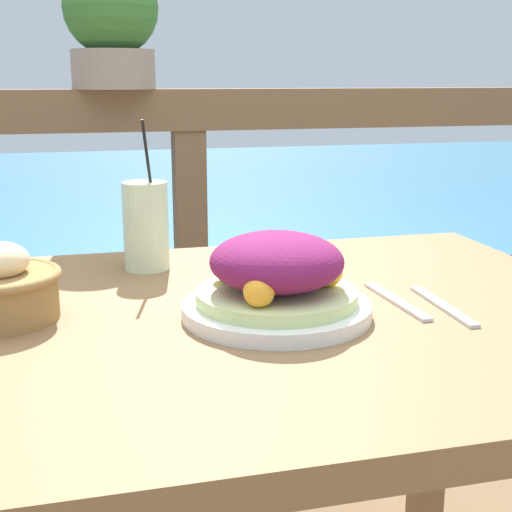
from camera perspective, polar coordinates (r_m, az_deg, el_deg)
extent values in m
cube|color=olive|center=(1.00, 1.27, -5.50)|extent=(1.01, 0.80, 0.04)
cube|color=olive|center=(1.59, 13.79, -12.07)|extent=(0.06, 0.06, 0.67)
cube|color=brown|center=(1.63, -5.49, 11.60)|extent=(2.80, 0.08, 0.09)
cube|color=brown|center=(1.73, -5.10, -5.18)|extent=(0.07, 0.07, 0.91)
cube|color=teal|center=(4.20, -10.61, 2.73)|extent=(12.00, 4.00, 0.42)
cylinder|color=silver|center=(0.97, 1.36, -4.29)|extent=(0.26, 0.26, 0.02)
cylinder|color=#C6DB8E|center=(0.96, 1.37, -3.21)|extent=(0.22, 0.22, 0.02)
ellipsoid|color=#72194C|center=(0.95, 1.38, -0.45)|extent=(0.18, 0.18, 0.08)
sphere|color=#F9A328|center=(0.97, 5.79, -1.31)|extent=(0.04, 0.04, 0.04)
sphere|color=#F9A328|center=(0.99, -2.36, -0.89)|extent=(0.04, 0.04, 0.04)
sphere|color=#F9A328|center=(0.88, 0.24, -2.85)|extent=(0.04, 0.04, 0.04)
cylinder|color=beige|center=(1.20, -8.80, 2.39)|extent=(0.08, 0.08, 0.15)
cylinder|color=black|center=(1.19, -8.42, 5.67)|extent=(0.03, 0.05, 0.21)
cylinder|color=olive|center=(1.01, -19.77, -3.07)|extent=(0.15, 0.15, 0.06)
cylinder|color=gray|center=(1.61, -11.32, 14.43)|extent=(0.18, 0.18, 0.08)
sphere|color=#336B2D|center=(1.62, -11.55, 18.93)|extent=(0.20, 0.20, 0.20)
cube|color=silver|center=(1.05, 11.14, -3.53)|extent=(0.02, 0.18, 0.00)
cube|color=silver|center=(1.04, 14.71, -3.86)|extent=(0.02, 0.18, 0.00)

